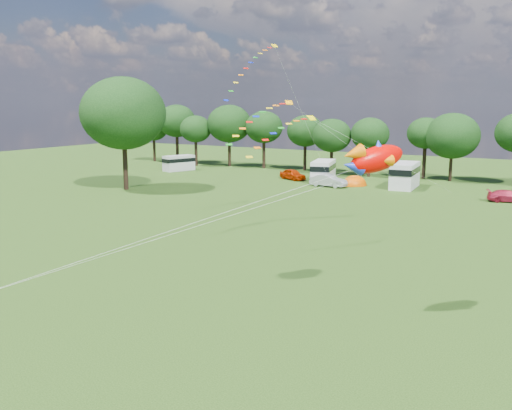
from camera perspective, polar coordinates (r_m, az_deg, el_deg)
The scene contains 14 objects.
ground_plane at distance 30.25m, azimuth -7.88°, elevation -9.83°, with size 180.00×180.00×0.00m, color black.
tree_line at distance 78.20m, azimuth 21.58°, elevation 6.64°, with size 102.98×10.98×10.27m.
big_tree at distance 69.31m, azimuth -13.14°, elevation 8.92°, with size 10.00×10.00×13.28m.
car_a at distance 76.97m, azimuth 3.69°, elevation 3.07°, with size 1.69×4.30×1.43m, color #B22A01.
car_b at distance 70.95m, azimuth 7.26°, elevation 2.43°, with size 1.61×4.31×1.52m, color #9DA1A4.
car_c at distance 65.22m, azimuth 23.96°, elevation 0.81°, with size 1.74×4.15×1.24m, color #AC1E37.
campervan_a at distance 87.64m, azimuth -7.73°, elevation 4.23°, with size 3.40×5.15×2.33m.
campervan_b at distance 74.97m, azimuth 6.74°, elevation 3.44°, with size 3.79×6.18×2.82m.
campervan_c at distance 71.65m, azimuth 14.66°, elevation 2.97°, with size 3.26×6.48×3.06m.
tent_orange at distance 72.87m, azimuth 9.80°, elevation 1.98°, with size 3.13×3.43×2.45m.
fish_kite at distance 27.80m, azimuth 11.56°, elevation 4.53°, with size 2.82×3.39×1.88m.
streamer_kite_a at distance 59.08m, azimuth -0.17°, elevation 13.98°, with size 3.26×5.60×5.76m.
streamer_kite_b at distance 49.87m, azimuth 0.83°, elevation 8.96°, with size 4.33×4.71×3.81m.
streamer_kite_c at distance 39.80m, azimuth 3.09°, elevation 7.58°, with size 3.04×4.93×2.78m.
Camera 1 is at (17.89, -22.09, 10.35)m, focal length 40.00 mm.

